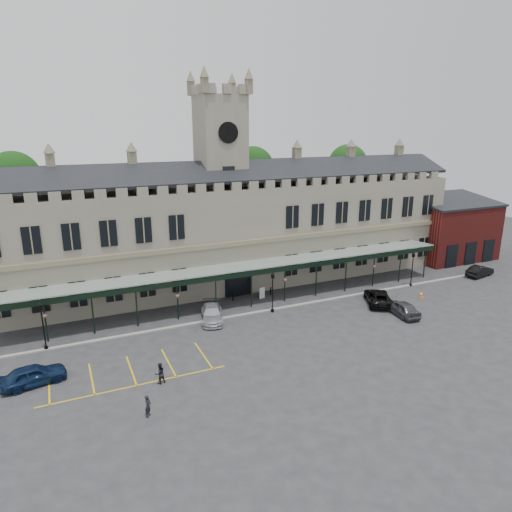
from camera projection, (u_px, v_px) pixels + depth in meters
name	position (u px, v px, depth m)	size (l,w,h in m)	color
ground	(282.00, 334.00, 42.62)	(140.00, 140.00, 0.00)	#2B2B2D
station_building	(222.00, 232.00, 54.80)	(60.00, 10.36, 17.30)	#6F6A5C
clock_tower	(221.00, 176.00, 53.04)	(5.60, 5.60, 24.80)	#6F6A5C
canopy	(250.00, 285.00, 48.51)	(50.00, 4.10, 4.30)	#8C9E93
brick_annex	(450.00, 230.00, 66.18)	(12.40, 8.36, 9.23)	maroon
kerb	(258.00, 312.00, 47.43)	(60.00, 0.40, 0.12)	gray
parking_markings	(132.00, 373.00, 35.82)	(16.00, 6.00, 0.01)	gold
tree_behind_left	(14.00, 179.00, 52.40)	(6.00, 6.00, 16.00)	#332314
tree_behind_mid	(253.00, 169.00, 64.16)	(6.00, 6.00, 16.00)	#332314
tree_behind_right	(348.00, 165.00, 70.43)	(6.00, 6.00, 16.00)	#332314
lamp_post_left	(43.00, 321.00, 38.85)	(0.43, 0.43, 4.50)	black
lamp_post_mid	(273.00, 288.00, 46.92)	(0.41, 0.41, 4.37)	black
lamp_post_right	(412.00, 266.00, 54.58)	(0.41, 0.41, 4.32)	black
traffic_cone	(421.00, 295.00, 51.44)	(0.46, 0.46, 0.73)	#ED5D07
sign_board	(262.00, 293.00, 51.14)	(0.73, 0.29, 1.29)	black
bollard_left	(233.00, 297.00, 50.56)	(0.15, 0.15, 0.84)	black
bollard_right	(271.00, 291.00, 52.40)	(0.15, 0.15, 0.87)	black
car_left_a	(33.00, 375.00, 34.09)	(1.87, 4.64, 1.58)	#0E1E3E
car_taxi	(212.00, 313.00, 45.37)	(2.04, 5.01, 1.45)	#A8ABB0
car_van	(378.00, 297.00, 49.64)	(2.45, 5.32, 1.48)	black
car_right_a	(402.00, 308.00, 46.66)	(1.81, 4.50, 1.53)	#3B3E43
car_right_b	(480.00, 271.00, 58.66)	(1.51, 4.32, 1.42)	black
person_a	(148.00, 406.00, 30.33)	(0.57, 0.38, 1.57)	black
person_b	(160.00, 373.00, 34.24)	(0.81, 0.63, 1.66)	black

